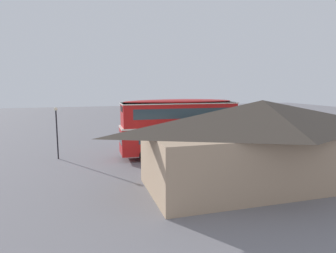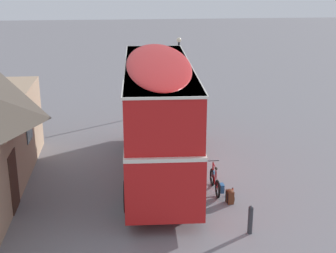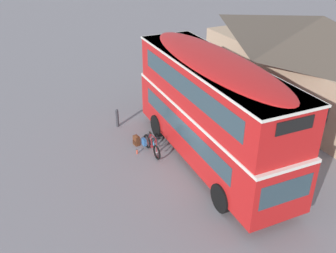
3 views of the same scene
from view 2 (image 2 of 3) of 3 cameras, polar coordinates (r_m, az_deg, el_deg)
The scene contains 7 objects.
ground_plane at distance 20.58m, azimuth 0.96°, elevation -5.04°, with size 120.00×120.00×0.00m, color slate.
double_decker_bus at distance 19.17m, azimuth -1.13°, elevation 1.59°, with size 9.76×2.88×4.79m.
touring_bicycle at distance 18.60m, azimuth 5.56°, elevation -6.51°, with size 1.74×0.47×1.06m.
backpack_on_ground at distance 17.89m, azimuth 7.19°, elevation -8.00°, with size 0.35×0.31×0.52m.
water_bottle_red_squeeze at distance 18.67m, azimuth 7.50°, elevation -7.39°, with size 0.07×0.07×0.23m.
street_lamp at distance 28.71m, azimuth 1.25°, elevation 7.18°, with size 0.28×0.28×4.20m.
kerb_bollard at distance 15.99m, azimuth 9.53°, elevation -10.56°, with size 0.16×0.16×0.97m.
Camera 2 is at (-18.79, 2.10, 8.13)m, focal length 52.57 mm.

